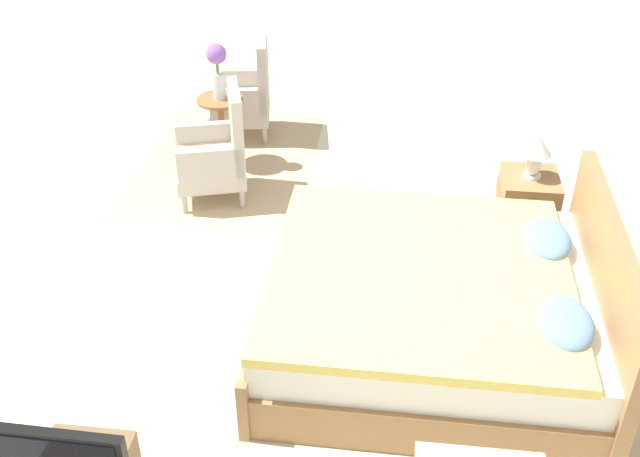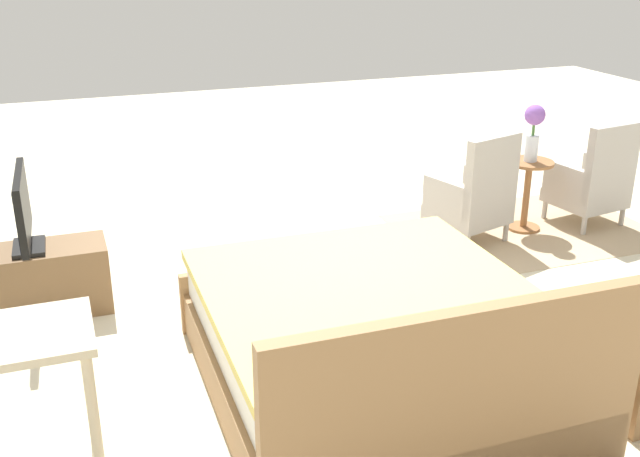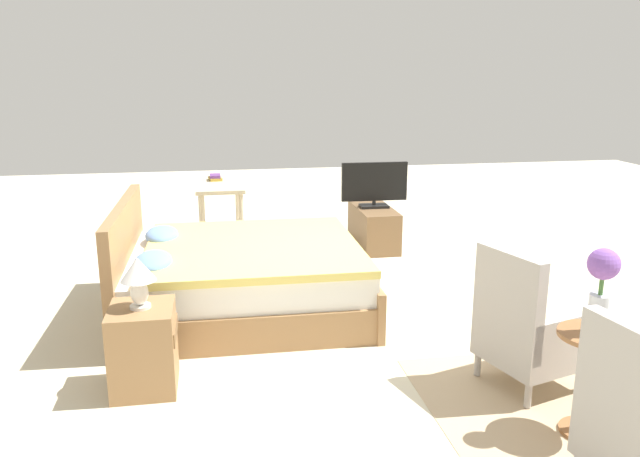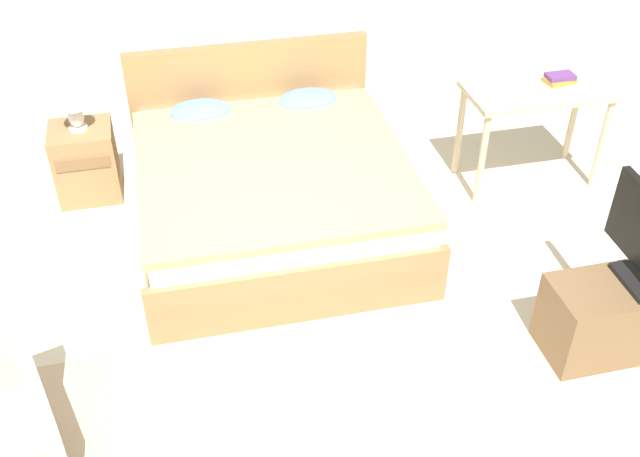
% 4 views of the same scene
% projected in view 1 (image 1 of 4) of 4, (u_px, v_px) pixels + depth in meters
% --- Properties ---
extents(ground_plane, '(16.00, 16.00, 0.00)m').
position_uv_depth(ground_plane, '(291.00, 314.00, 4.93)').
color(ground_plane, beige).
extents(floor_rug, '(2.10, 1.50, 0.01)m').
position_uv_depth(floor_rug, '(228.00, 162.00, 6.68)').
color(floor_rug, tan).
rests_on(floor_rug, ground_plane).
extents(bed, '(1.83, 2.01, 0.96)m').
position_uv_depth(bed, '(438.00, 308.00, 4.51)').
color(bed, '#997047').
rests_on(bed, ground_plane).
extents(armchair_by_window_left, '(0.61, 0.61, 0.92)m').
position_uv_depth(armchair_by_window_left, '(246.00, 96.00, 6.96)').
color(armchair_by_window_left, '#ADA8A3').
rests_on(armchair_by_window_left, floor_rug).
extents(armchair_by_window_right, '(0.67, 0.67, 0.92)m').
position_uv_depth(armchair_by_window_right, '(217.00, 154.00, 5.99)').
color(armchair_by_window_right, '#ADA8A3').
rests_on(armchair_by_window_right, floor_rug).
extents(side_table, '(0.40, 0.40, 0.61)m').
position_uv_depth(side_table, '(222.00, 123.00, 6.48)').
color(side_table, '#936038').
rests_on(side_table, ground_plane).
extents(flower_vase, '(0.17, 0.17, 0.48)m').
position_uv_depth(flower_vase, '(217.00, 65.00, 6.19)').
color(flower_vase, silver).
rests_on(flower_vase, side_table).
extents(nightstand, '(0.44, 0.41, 0.55)m').
position_uv_depth(nightstand, '(526.00, 209.00, 5.49)').
color(nightstand, '#997047').
rests_on(nightstand, ground_plane).
extents(table_lamp, '(0.22, 0.22, 0.33)m').
position_uv_depth(table_lamp, '(536.00, 150.00, 5.22)').
color(table_lamp, silver).
rests_on(table_lamp, nightstand).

